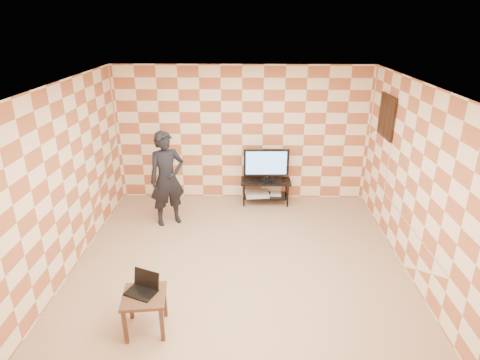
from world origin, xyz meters
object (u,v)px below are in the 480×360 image
tv_stand (266,186)px  person (167,179)px  side_table (144,301)px  tv (266,163)px

tv_stand → person: person is taller
side_table → person: (-0.22, 2.72, 0.45)m
tv_stand → side_table: bearing=-113.6°
tv → side_table: bearing=-113.6°
person → tv: bearing=-1.6°
tv_stand → tv: bearing=-91.7°
tv → side_table: tv is taller
side_table → tv_stand: bearing=66.4°
side_table → person: 2.77m
tv → side_table: (-1.56, -3.58, -0.45)m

